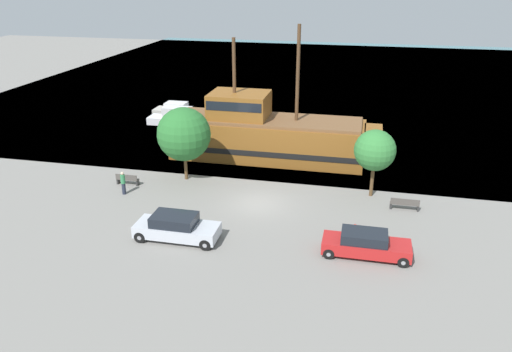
% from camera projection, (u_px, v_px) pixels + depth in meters
% --- Properties ---
extents(ground_plane, '(160.00, 160.00, 0.00)m').
position_uv_depth(ground_plane, '(258.00, 204.00, 34.09)').
color(ground_plane, gray).
extents(water_surface, '(80.00, 80.00, 0.00)m').
position_uv_depth(water_surface, '(321.00, 78.00, 73.78)').
color(water_surface, teal).
rests_on(water_surface, ground).
extents(pirate_ship, '(17.31, 4.77, 11.01)m').
position_uv_depth(pirate_ship, '(266.00, 134.00, 41.78)').
color(pirate_ship, brown).
rests_on(pirate_ship, water_surface).
extents(moored_boat_dockside, '(5.69, 2.08, 1.54)m').
position_uv_depth(moored_boat_dockside, '(179.00, 111.00, 54.17)').
color(moored_boat_dockside, '#B7B2A8').
rests_on(moored_boat_dockside, water_surface).
extents(moored_boat_outer, '(7.21, 1.91, 1.81)m').
position_uv_depth(moored_boat_outer, '(181.00, 118.00, 51.34)').
color(moored_boat_outer, silver).
rests_on(moored_boat_outer, water_surface).
extents(parked_car_curb_front, '(4.85, 1.77, 1.47)m').
position_uv_depth(parked_car_curb_front, '(366.00, 244.00, 27.65)').
color(parked_car_curb_front, '#B21E1E').
rests_on(parked_car_curb_front, ground_plane).
extents(parked_car_curb_mid, '(4.95, 1.97, 1.57)m').
position_uv_depth(parked_car_curb_mid, '(176.00, 227.00, 29.36)').
color(parked_car_curb_mid, '#B7BCC6').
rests_on(parked_car_curb_mid, ground_plane).
extents(fire_hydrant, '(0.42, 0.25, 0.76)m').
position_uv_depth(fire_hydrant, '(355.00, 230.00, 29.86)').
color(fire_hydrant, red).
rests_on(fire_hydrant, ground_plane).
extents(bench_promenade_east, '(1.87, 0.45, 0.85)m').
position_uv_depth(bench_promenade_east, '(405.00, 204.00, 33.06)').
color(bench_promenade_east, '#4C4742').
rests_on(bench_promenade_east, ground_plane).
extents(bench_promenade_west, '(1.67, 0.45, 0.85)m').
position_uv_depth(bench_promenade_west, '(127.00, 179.00, 36.96)').
color(bench_promenade_west, '#4C4742').
rests_on(bench_promenade_west, ground_plane).
extents(pedestrian_walking_near, '(0.32, 0.32, 1.70)m').
position_uv_depth(pedestrian_walking_near, '(123.00, 183.00, 35.26)').
color(pedestrian_walking_near, '#232838').
rests_on(pedestrian_walking_near, ground_plane).
extents(tree_row_east, '(3.99, 3.99, 5.57)m').
position_uv_depth(tree_row_east, '(184.00, 134.00, 36.80)').
color(tree_row_east, brown).
rests_on(tree_row_east, ground_plane).
extents(tree_row_mideast, '(2.85, 2.85, 4.83)m').
position_uv_depth(tree_row_mideast, '(375.00, 150.00, 34.05)').
color(tree_row_mideast, brown).
rests_on(tree_row_mideast, ground_plane).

